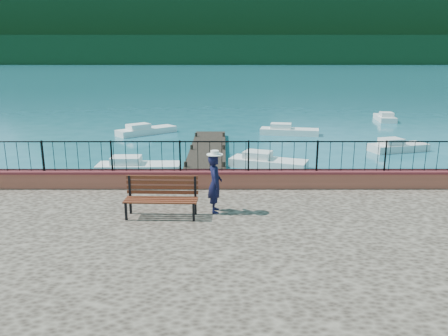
{
  "coord_description": "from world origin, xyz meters",
  "views": [
    {
      "loc": [
        -1.1,
        -9.95,
        5.37
      ],
      "look_at": [
        -1.09,
        2.0,
        2.3
      ],
      "focal_mm": 35.0,
      "sensor_mm": 36.0,
      "label": 1
    }
  ],
  "objects_px": {
    "person": "(215,184)",
    "boat_2": "(399,144)",
    "boat_1": "(268,160)",
    "boat_5": "(385,116)",
    "boat_0": "(139,164)",
    "park_bench": "(162,205)",
    "boat_3": "(147,128)",
    "boat_4": "(289,129)"
  },
  "relations": [
    {
      "from": "person",
      "to": "boat_5",
      "type": "bearing_deg",
      "value": -31.91
    },
    {
      "from": "person",
      "to": "park_bench",
      "type": "bearing_deg",
      "value": 102.08
    },
    {
      "from": "person",
      "to": "boat_2",
      "type": "bearing_deg",
      "value": -41.06
    },
    {
      "from": "boat_0",
      "to": "boat_5",
      "type": "bearing_deg",
      "value": 42.8
    },
    {
      "from": "boat_1",
      "to": "boat_4",
      "type": "xyz_separation_m",
      "value": [
        2.41,
        9.37,
        0.0
      ]
    },
    {
      "from": "park_bench",
      "to": "person",
      "type": "height_order",
      "value": "person"
    },
    {
      "from": "boat_1",
      "to": "boat_5",
      "type": "relative_size",
      "value": 1.1
    },
    {
      "from": "person",
      "to": "boat_3",
      "type": "relative_size",
      "value": 0.37
    },
    {
      "from": "boat_3",
      "to": "boat_5",
      "type": "distance_m",
      "value": 20.41
    },
    {
      "from": "boat_1",
      "to": "boat_5",
      "type": "bearing_deg",
      "value": 75.81
    },
    {
      "from": "park_bench",
      "to": "boat_4",
      "type": "bearing_deg",
      "value": 73.98
    },
    {
      "from": "park_bench",
      "to": "boat_2",
      "type": "height_order",
      "value": "park_bench"
    },
    {
      "from": "person",
      "to": "boat_3",
      "type": "distance_m",
      "value": 20.04
    },
    {
      "from": "boat_1",
      "to": "boat_2",
      "type": "relative_size",
      "value": 1.12
    },
    {
      "from": "person",
      "to": "boat_2",
      "type": "xyz_separation_m",
      "value": [
        10.42,
        13.49,
        -1.6
      ]
    },
    {
      "from": "boat_4",
      "to": "boat_1",
      "type": "bearing_deg",
      "value": -93.14
    },
    {
      "from": "boat_0",
      "to": "boat_4",
      "type": "height_order",
      "value": "same"
    },
    {
      "from": "park_bench",
      "to": "boat_5",
      "type": "bearing_deg",
      "value": 61.43
    },
    {
      "from": "park_bench",
      "to": "boat_0",
      "type": "bearing_deg",
      "value": 106.63
    },
    {
      "from": "person",
      "to": "boat_5",
      "type": "xyz_separation_m",
      "value": [
        14.07,
        25.88,
        -1.6
      ]
    },
    {
      "from": "boat_0",
      "to": "boat_1",
      "type": "distance_m",
      "value": 6.33
    },
    {
      "from": "park_bench",
      "to": "boat_4",
      "type": "height_order",
      "value": "park_bench"
    },
    {
      "from": "boat_0",
      "to": "boat_3",
      "type": "height_order",
      "value": "same"
    },
    {
      "from": "boat_1",
      "to": "boat_3",
      "type": "xyz_separation_m",
      "value": [
        -7.7,
        9.65,
        0.0
      ]
    },
    {
      "from": "boat_1",
      "to": "boat_0",
      "type": "bearing_deg",
      "value": -150.04
    },
    {
      "from": "person",
      "to": "boat_1",
      "type": "distance_m",
      "value": 10.07
    },
    {
      "from": "boat_3",
      "to": "boat_1",
      "type": "bearing_deg",
      "value": -90.89
    },
    {
      "from": "boat_2",
      "to": "boat_4",
      "type": "distance_m",
      "value": 7.81
    },
    {
      "from": "boat_1",
      "to": "boat_4",
      "type": "bearing_deg",
      "value": 96.91
    },
    {
      "from": "person",
      "to": "boat_5",
      "type": "distance_m",
      "value": 29.5
    },
    {
      "from": "person",
      "to": "boat_0",
      "type": "distance_m",
      "value": 9.61
    },
    {
      "from": "boat_0",
      "to": "boat_3",
      "type": "xyz_separation_m",
      "value": [
        -1.44,
        10.6,
        0.0
      ]
    },
    {
      "from": "boat_5",
      "to": "boat_4",
      "type": "bearing_deg",
      "value": 134.41
    },
    {
      "from": "person",
      "to": "boat_4",
      "type": "xyz_separation_m",
      "value": [
        4.87,
        19.0,
        -1.6
      ]
    },
    {
      "from": "park_bench",
      "to": "boat_3",
      "type": "distance_m",
      "value": 20.07
    },
    {
      "from": "boat_1",
      "to": "boat_4",
      "type": "height_order",
      "value": "same"
    },
    {
      "from": "boat_4",
      "to": "boat_5",
      "type": "height_order",
      "value": "same"
    },
    {
      "from": "boat_0",
      "to": "boat_5",
      "type": "xyz_separation_m",
      "value": [
        17.86,
        17.2,
        0.0
      ]
    },
    {
      "from": "boat_0",
      "to": "boat_1",
      "type": "height_order",
      "value": "same"
    },
    {
      "from": "park_bench",
      "to": "boat_5",
      "type": "relative_size",
      "value": 0.57
    },
    {
      "from": "park_bench",
      "to": "boat_1",
      "type": "bearing_deg",
      "value": 70.79
    },
    {
      "from": "boat_3",
      "to": "boat_5",
      "type": "bearing_deg",
      "value": -20.6
    }
  ]
}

